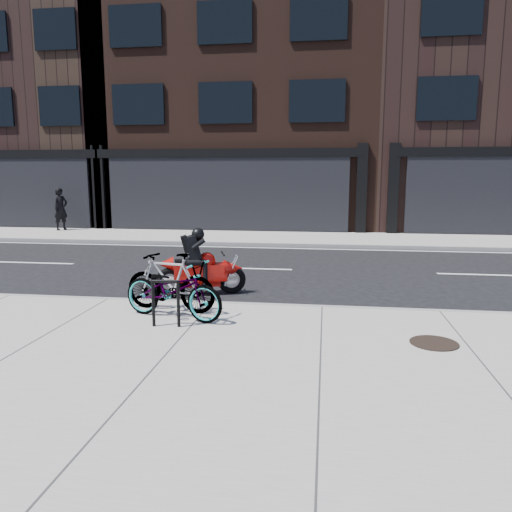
# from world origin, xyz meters

# --- Properties ---
(ground) EXTENTS (120.00, 120.00, 0.00)m
(ground) POSITION_xyz_m (0.00, 0.00, 0.00)
(ground) COLOR black
(ground) RESTS_ON ground
(sidewalk_near) EXTENTS (60.00, 6.00, 0.13)m
(sidewalk_near) POSITION_xyz_m (0.00, -5.00, 0.07)
(sidewalk_near) COLOR gray
(sidewalk_near) RESTS_ON ground
(sidewalk_far) EXTENTS (60.00, 3.50, 0.13)m
(sidewalk_far) POSITION_xyz_m (0.00, 7.75, 0.07)
(sidewalk_far) COLOR gray
(sidewalk_far) RESTS_ON ground
(building_midwest) EXTENTS (10.00, 10.00, 12.00)m
(building_midwest) POSITION_xyz_m (-12.00, 14.50, 6.00)
(building_midwest) COLOR black
(building_midwest) RESTS_ON ground
(building_center) EXTENTS (12.00, 10.00, 14.50)m
(building_center) POSITION_xyz_m (-2.00, 14.50, 7.25)
(building_center) COLOR black
(building_center) RESTS_ON ground
(building_mideast) EXTENTS (12.00, 10.00, 12.50)m
(building_mideast) POSITION_xyz_m (10.00, 14.50, 6.25)
(building_mideast) COLOR black
(building_mideast) RESTS_ON ground
(bike_rack) EXTENTS (0.44, 0.07, 0.74)m
(bike_rack) POSITION_xyz_m (-0.37, -3.47, 0.56)
(bike_rack) COLOR black
(bike_rack) RESTS_ON sidewalk_near
(bicycle_front) EXTENTS (1.92, 1.14, 0.96)m
(bicycle_front) POSITION_xyz_m (-0.39, -3.03, 0.61)
(bicycle_front) COLOR gray
(bicycle_front) RESTS_ON sidewalk_near
(bicycle_rear) EXTENTS (1.75, 0.83, 1.01)m
(bicycle_rear) POSITION_xyz_m (-0.57, -2.60, 0.64)
(bicycle_rear) COLOR gray
(bicycle_rear) RESTS_ON sidewalk_near
(motorcycle) EXTENTS (1.80, 0.79, 1.39)m
(motorcycle) POSITION_xyz_m (-0.40, -0.86, 0.56)
(motorcycle) COLOR black
(motorcycle) RESTS_ON ground
(pedestrian) EXTENTS (0.64, 0.75, 1.75)m
(pedestrian) POSITION_xyz_m (-8.80, 8.65, 1.00)
(pedestrian) COLOR black
(pedestrian) RESTS_ON sidewalk_far
(manhole_cover) EXTENTS (0.83, 0.83, 0.02)m
(manhole_cover) POSITION_xyz_m (3.56, -3.72, 0.14)
(manhole_cover) COLOR black
(manhole_cover) RESTS_ON sidewalk_near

